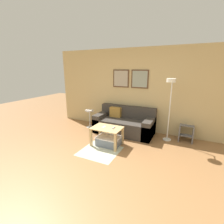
% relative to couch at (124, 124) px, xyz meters
% --- Properties ---
extents(ground_plane, '(16.00, 16.00, 0.00)m').
position_rel_couch_xyz_m(ground_plane, '(0.16, -2.45, -0.29)').
color(ground_plane, olive).
extents(wall_back, '(5.60, 0.09, 2.55)m').
position_rel_couch_xyz_m(wall_back, '(0.16, 0.45, 1.00)').
color(wall_back, tan).
rests_on(wall_back, ground_plane).
extents(area_rug, '(0.91, 0.88, 0.01)m').
position_rel_couch_xyz_m(area_rug, '(-0.08, -1.37, -0.28)').
color(area_rug, '#B2B79E').
rests_on(area_rug, ground_plane).
extents(couch, '(1.79, 0.84, 0.80)m').
position_rel_couch_xyz_m(couch, '(0.00, 0.00, 0.00)').
color(couch, '#38332D').
rests_on(couch, ground_plane).
extents(coffee_table, '(0.76, 0.54, 0.48)m').
position_rel_couch_xyz_m(coffee_table, '(-0.09, -0.99, 0.08)').
color(coffee_table, tan).
rests_on(coffee_table, ground_plane).
extents(storage_bin, '(0.60, 0.45, 0.23)m').
position_rel_couch_xyz_m(storage_bin, '(-0.04, -0.99, -0.17)').
color(storage_bin, slate).
rests_on(storage_bin, ground_plane).
extents(floor_lamp, '(0.23, 0.49, 1.71)m').
position_rel_couch_xyz_m(floor_lamp, '(1.29, -0.15, 0.98)').
color(floor_lamp, white).
rests_on(floor_lamp, ground_plane).
extents(side_table, '(0.28, 0.28, 0.59)m').
position_rel_couch_xyz_m(side_table, '(-1.22, -0.07, 0.06)').
color(side_table, white).
rests_on(side_table, ground_plane).
extents(book_stack, '(0.26, 0.21, 0.03)m').
position_rel_couch_xyz_m(book_stack, '(-1.22, -0.09, 0.32)').
color(book_stack, '#D18438').
rests_on(book_stack, side_table).
extents(remote_control, '(0.04, 0.15, 0.02)m').
position_rel_couch_xyz_m(remote_control, '(0.08, -0.95, 0.20)').
color(remote_control, '#99999E').
rests_on(remote_control, coffee_table).
extents(cell_phone, '(0.08, 0.15, 0.01)m').
position_rel_couch_xyz_m(cell_phone, '(-0.18, -0.98, 0.20)').
color(cell_phone, silver).
rests_on(cell_phone, coffee_table).
extents(step_stool, '(0.37, 0.35, 0.43)m').
position_rel_couch_xyz_m(step_stool, '(1.76, 0.18, -0.05)').
color(step_stool, slate).
rests_on(step_stool, ground_plane).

